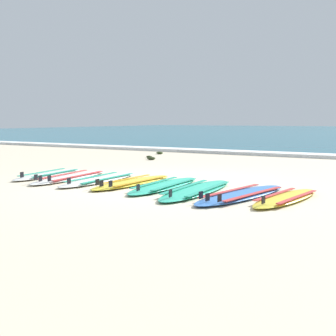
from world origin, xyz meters
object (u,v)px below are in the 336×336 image
Objects in this scene: surfboard_0 at (49,174)px; surfboard_5 at (197,190)px; surfboard_7 at (286,198)px; surfboard_6 at (242,194)px; surfboard_2 at (100,179)px; surfboard_4 at (165,185)px; surfboard_1 at (71,177)px; surfboard_3 at (133,182)px.

surfboard_5 is (3.64, -0.20, -0.00)m from surfboard_0.
surfboard_0 is 1.05× the size of surfboard_7.
surfboard_2 is at bearing 176.50° from surfboard_6.
surfboard_0 and surfboard_5 have the same top height.
surfboard_0 is 0.94× the size of surfboard_4.
surfboard_6 is (0.81, -0.05, 0.00)m from surfboard_5.
surfboard_6 is at bearing -2.48° from surfboard_1.
surfboard_3 and surfboard_7 have the same top height.
surfboard_4 is 0.93× the size of surfboard_6.
surfboard_1 is 1.18× the size of surfboard_7.
surfboard_2 is 0.94× the size of surfboard_5.
surfboard_6 is (2.24, -0.21, -0.00)m from surfboard_3.
surfboard_0 and surfboard_1 have the same top height.
surfboard_4 is (1.49, 0.00, 0.00)m from surfboard_2.
surfboard_3 is at bearing 1.64° from surfboard_1.
surfboard_3 is 0.92× the size of surfboard_6.
surfboard_1 and surfboard_6 have the same top height.
surfboard_5 is at bearing -6.42° from surfboard_3.
surfboard_0 is at bearing 178.88° from surfboard_4.
surfboard_4 is (2.93, -0.06, -0.00)m from surfboard_0.
surfboard_3 is at bearing 173.58° from surfboard_5.
surfboard_5 is (2.95, -0.12, -0.00)m from surfboard_1.
surfboard_5 and surfboard_6 have the same top height.
surfboard_1 is 0.97× the size of surfboard_5.
surfboard_3 is (2.21, -0.04, 0.00)m from surfboard_0.
surfboard_5 is (0.71, -0.14, -0.00)m from surfboard_4.
surfboard_6 is (3.76, -0.16, -0.00)m from surfboard_1.
surfboard_2 is at bearing 1.60° from surfboard_1.
surfboard_2 and surfboard_7 have the same top height.
surfboard_4 is (0.72, -0.02, -0.00)m from surfboard_3.
surfboard_4 is at bearing -1.12° from surfboard_0.
surfboard_1 is at bearing 177.73° from surfboard_5.
surfboard_1 is 2.95m from surfboard_5.
surfboard_3 is 1.43m from surfboard_5.
surfboard_4 is at bearing -1.73° from surfboard_3.
surfboard_1 is 1.52m from surfboard_3.
surfboard_3 is 0.99× the size of surfboard_4.
surfboard_3 is at bearing 177.13° from surfboard_7.
surfboard_2 is (0.75, 0.02, -0.00)m from surfboard_1.
surfboard_3 is 0.92× the size of surfboard_5.
surfboard_1 and surfboard_7 have the same top height.
surfboard_5 is at bearing -3.59° from surfboard_2.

